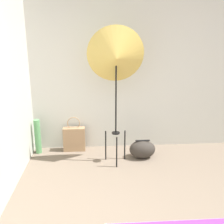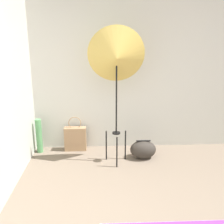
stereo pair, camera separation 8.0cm
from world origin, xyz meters
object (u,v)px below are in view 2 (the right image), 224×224
tote_bag (75,138)px  paper_roll (39,136)px  photo_umbrella (117,57)px  duffel_bag (143,149)px

tote_bag → paper_roll: (-0.57, -0.06, 0.08)m
photo_umbrella → paper_roll: 1.80m
tote_bag → duffel_bag: size_ratio=1.44×
photo_umbrella → duffel_bag: (0.42, 0.11, -1.40)m
duffel_bag → paper_roll: (-1.64, 0.29, 0.14)m
duffel_bag → paper_roll: bearing=169.8°
paper_roll → tote_bag: bearing=5.9°
photo_umbrella → duffel_bag: photo_umbrella is taller
tote_bag → duffel_bag: 1.12m
photo_umbrella → tote_bag: 1.56m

